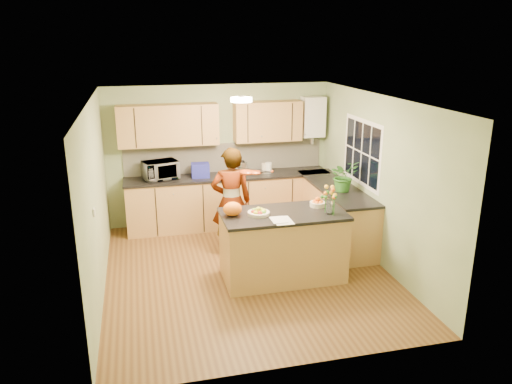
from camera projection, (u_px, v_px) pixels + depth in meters
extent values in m
plane|color=#573619|center=(247.00, 272.00, 7.29)|extent=(4.50, 4.50, 0.00)
cube|color=white|center=(246.00, 99.00, 6.55)|extent=(4.00, 4.50, 0.02)
cube|color=gray|center=(220.00, 155.00, 9.01)|extent=(4.00, 0.02, 2.50)
cube|color=gray|center=(297.00, 256.00, 4.83)|extent=(4.00, 0.02, 2.50)
cube|color=gray|center=(96.00, 201.00, 6.47)|extent=(0.02, 4.50, 2.50)
cube|color=gray|center=(379.00, 181.00, 7.37)|extent=(0.02, 4.50, 2.50)
cube|color=tan|center=(229.00, 201.00, 8.99)|extent=(3.60, 0.60, 0.90)
cube|color=black|center=(228.00, 176.00, 8.84)|extent=(3.64, 0.62, 0.04)
cube|color=tan|center=(335.00, 214.00, 8.33)|extent=(0.60, 2.20, 0.90)
cube|color=black|center=(336.00, 187.00, 8.18)|extent=(0.62, 2.24, 0.04)
cube|color=beige|center=(225.00, 157.00, 9.03)|extent=(3.60, 0.02, 0.52)
cube|color=tan|center=(168.00, 125.00, 8.47)|extent=(1.70, 0.34, 0.70)
cube|color=tan|center=(268.00, 121.00, 8.86)|extent=(1.20, 0.34, 0.70)
cube|color=white|center=(313.00, 117.00, 9.05)|extent=(0.40, 0.30, 0.72)
cylinder|color=#AFAEB3|center=(312.00, 138.00, 9.16)|extent=(0.06, 0.06, 0.20)
cube|color=white|center=(362.00, 152.00, 7.83)|extent=(0.01, 1.30, 1.05)
cube|color=black|center=(362.00, 152.00, 7.83)|extent=(0.01, 1.18, 0.92)
cube|color=white|center=(94.00, 212.00, 5.90)|extent=(0.02, 0.09, 0.09)
cylinder|color=#FFEABF|center=(241.00, 100.00, 6.84)|extent=(0.30, 0.30, 0.06)
cylinder|color=white|center=(241.00, 97.00, 6.83)|extent=(0.10, 0.10, 0.02)
cube|color=tan|center=(283.00, 247.00, 6.99)|extent=(1.66, 0.83, 0.94)
cube|color=black|center=(283.00, 214.00, 6.84)|extent=(1.71, 0.87, 0.04)
cylinder|color=beige|center=(259.00, 213.00, 6.75)|extent=(0.30, 0.30, 0.04)
cylinder|color=beige|center=(318.00, 204.00, 7.09)|extent=(0.22, 0.22, 0.06)
cylinder|color=silver|center=(330.00, 207.00, 6.77)|extent=(0.10, 0.10, 0.20)
ellipsoid|color=orange|center=(232.00, 209.00, 6.70)|extent=(0.27, 0.23, 0.19)
cube|color=silver|center=(283.00, 220.00, 6.53)|extent=(0.24, 0.32, 0.01)
imported|color=#E1A689|center=(231.00, 201.00, 7.70)|extent=(0.64, 0.44, 1.71)
imported|color=white|center=(161.00, 170.00, 8.55)|extent=(0.65, 0.53, 0.32)
cube|color=#202597|center=(200.00, 170.00, 8.68)|extent=(0.32, 0.24, 0.25)
cylinder|color=#AFAEB3|center=(243.00, 168.00, 8.84)|extent=(0.16, 0.16, 0.23)
sphere|color=black|center=(242.00, 160.00, 8.79)|extent=(0.08, 0.08, 0.08)
cylinder|color=beige|center=(265.00, 168.00, 8.99)|extent=(0.12, 0.12, 0.17)
cylinder|color=white|center=(269.00, 168.00, 8.98)|extent=(0.16, 0.16, 0.18)
imported|color=#2E6C24|center=(344.00, 176.00, 7.86)|extent=(0.52, 0.47, 0.50)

